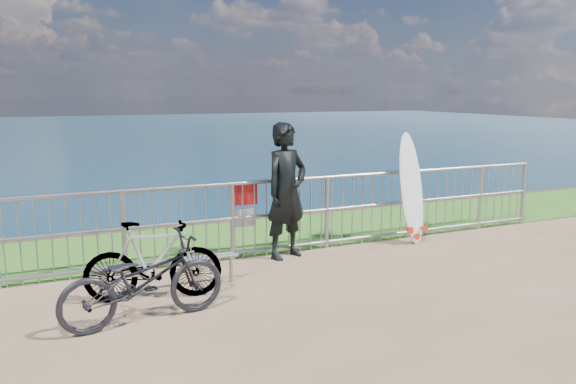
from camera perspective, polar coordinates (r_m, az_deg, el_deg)
name	(u,v)px	position (r m, az deg, el deg)	size (l,w,h in m)	color
grass_strip	(241,237)	(9.28, -4.77, -4.60)	(120.00, 120.00, 0.00)	#2F6D1E
railing	(267,217)	(8.15, -2.20, -2.53)	(10.06, 0.10, 1.13)	gray
surfer	(286,191)	(7.99, -0.16, 0.10)	(0.71, 0.47, 1.95)	black
surfboard	(412,192)	(9.04, 12.46, -0.02)	(0.52, 0.47, 1.76)	white
bicycle_near	(143,280)	(6.04, -14.48, -8.68)	(0.60, 1.73, 0.91)	black
bicycle_far	(153,261)	(6.64, -13.53, -6.80)	(0.44, 1.55, 0.93)	black
bike_rack	(168,266)	(6.94, -12.07, -7.40)	(1.77, 0.05, 0.37)	gray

